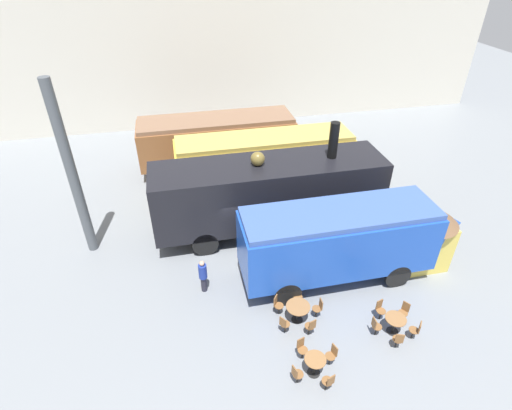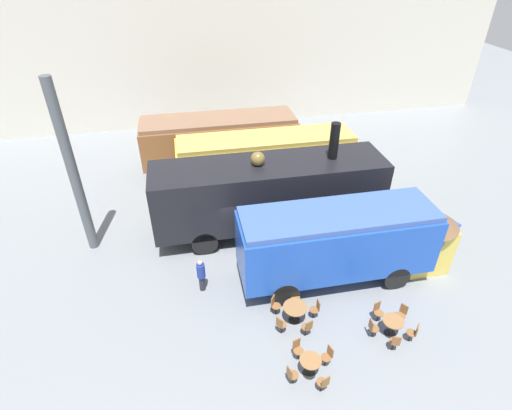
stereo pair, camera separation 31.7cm
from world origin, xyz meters
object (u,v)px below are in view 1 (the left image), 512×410
at_px(passenger_coach_vintage, 264,160).
at_px(cafe_chair_0, 332,354).
at_px(steam_locomotive, 269,191).
at_px(ticket_kiosk, 427,232).
at_px(visitor_person, 203,275).
at_px(cafe_table_near, 315,363).
at_px(passenger_coach_wooden, 217,138).
at_px(cafe_table_mid, 395,322).
at_px(cafe_table_far, 298,309).
at_px(streamlined_locomotive, 354,236).

height_order(passenger_coach_vintage, cafe_chair_0, passenger_coach_vintage).
bearing_deg(steam_locomotive, ticket_kiosk, -32.07).
bearing_deg(visitor_person, cafe_chair_0, -48.28).
xyz_separation_m(cafe_chair_0, ticket_kiosk, (5.75, 4.07, 1.16)).
relative_size(cafe_table_near, cafe_chair_0, 0.87).
height_order(passenger_coach_wooden, cafe_table_mid, passenger_coach_wooden).
distance_m(passenger_coach_wooden, visitor_person, 10.89).
height_order(passenger_coach_vintage, steam_locomotive, steam_locomotive).
distance_m(cafe_table_near, visitor_person, 5.58).
height_order(cafe_table_mid, cafe_chair_0, cafe_chair_0).
relative_size(passenger_coach_vintage, cafe_table_mid, 12.48).
bearing_deg(cafe_table_near, visitor_person, 124.78).
height_order(cafe_table_mid, cafe_table_far, cafe_table_far).
relative_size(streamlined_locomotive, cafe_table_far, 10.61).
bearing_deg(cafe_table_mid, cafe_table_far, 158.86).
bearing_deg(streamlined_locomotive, cafe_table_mid, -83.63).
relative_size(steam_locomotive, ticket_kiosk, 3.61).
xyz_separation_m(cafe_table_mid, cafe_table_far, (-3.30, 1.28, 0.05)).
xyz_separation_m(steam_locomotive, cafe_table_far, (-0.28, -5.82, -1.64)).
relative_size(passenger_coach_vintage, cafe_table_far, 10.51).
xyz_separation_m(streamlined_locomotive, cafe_table_far, (-2.93, -2.01, -1.42)).
xyz_separation_m(cafe_table_near, cafe_chair_0, (0.70, 0.23, -0.05)).
xyz_separation_m(passenger_coach_wooden, cafe_chair_0, (1.84, -14.99, -1.41)).
bearing_deg(streamlined_locomotive, passenger_coach_vintage, 105.85).
bearing_deg(steam_locomotive, visitor_person, -135.52).
xyz_separation_m(steam_locomotive, streamlined_locomotive, (2.65, -3.81, -0.22)).
xyz_separation_m(passenger_coach_wooden, steam_locomotive, (1.54, -7.13, 0.32)).
bearing_deg(passenger_coach_wooden, cafe_table_near, -85.72).
relative_size(streamlined_locomotive, cafe_chair_0, 11.08).
bearing_deg(cafe_table_far, steam_locomotive, 87.25).
relative_size(streamlined_locomotive, visitor_person, 6.10).
relative_size(cafe_table_near, visitor_person, 0.48).
distance_m(cafe_table_near, cafe_chair_0, 0.74).
height_order(cafe_table_near, cafe_table_far, cafe_table_near).
height_order(passenger_coach_wooden, steam_locomotive, steam_locomotive).
bearing_deg(passenger_coach_vintage, cafe_table_far, -95.39).
relative_size(steam_locomotive, visitor_person, 6.85).
bearing_deg(streamlined_locomotive, steam_locomotive, 124.83).
relative_size(steam_locomotive, cafe_table_far, 11.91).
distance_m(steam_locomotive, visitor_person, 5.20).
xyz_separation_m(passenger_coach_wooden, visitor_person, (-2.04, -10.65, -1.07)).
bearing_deg(ticket_kiosk, cafe_table_mid, -132.48).
bearing_deg(ticket_kiosk, cafe_table_far, -162.21).
distance_m(cafe_table_near, cafe_table_far, 2.27).
bearing_deg(passenger_coach_vintage, cafe_table_near, -94.93).
height_order(passenger_coach_wooden, streamlined_locomotive, streamlined_locomotive).
bearing_deg(cafe_table_mid, cafe_table_near, -163.80).
bearing_deg(passenger_coach_vintage, cafe_table_mid, -77.03).
distance_m(passenger_coach_vintage, cafe_chair_0, 11.41).
xyz_separation_m(passenger_coach_vintage, visitor_person, (-4.17, -6.95, -1.23)).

